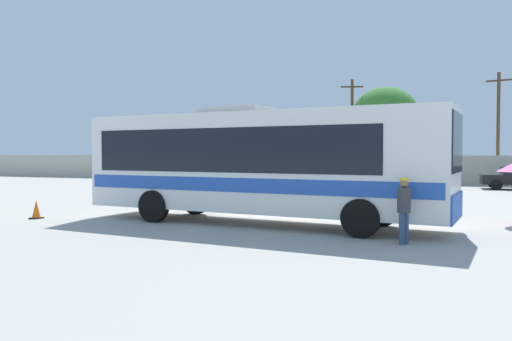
% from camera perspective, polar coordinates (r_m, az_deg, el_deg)
% --- Properties ---
extents(ground_plane, '(300.00, 300.00, 0.00)m').
position_cam_1_polar(ground_plane, '(26.43, 8.36, -2.96)').
color(ground_plane, '#A3A099').
extents(perimeter_wall, '(80.00, 0.30, 2.10)m').
position_cam_1_polar(perimeter_wall, '(39.40, 12.71, 0.13)').
color(perimeter_wall, '#B2AD9E').
rests_on(perimeter_wall, ground_plane).
extents(coach_bus_white_blue, '(11.95, 3.72, 3.73)m').
position_cam_1_polar(coach_bus_white_blue, '(16.24, -0.07, 1.05)').
color(coach_bus_white_blue, white).
rests_on(coach_bus_white_blue, ground_plane).
extents(attendant_by_bus_door, '(0.45, 0.45, 1.63)m').
position_cam_1_polar(attendant_by_bus_door, '(13.04, 16.15, -3.89)').
color(attendant_by_bus_door, '#33476B').
rests_on(attendant_by_bus_door, ground_plane).
extents(parked_car_leftmost_grey, '(4.16, 2.04, 1.46)m').
position_cam_1_polar(parked_car_leftmost_grey, '(37.58, -1.51, -0.33)').
color(parked_car_leftmost_grey, slate).
rests_on(parked_car_leftmost_grey, ground_plane).
extents(parked_car_second_red, '(4.57, 2.25, 1.40)m').
position_cam_1_polar(parked_car_second_red, '(36.52, 7.58, -0.44)').
color(parked_car_second_red, red).
rests_on(parked_car_second_red, ground_plane).
extents(parked_car_third_black, '(4.42, 2.06, 1.41)m').
position_cam_1_polar(parked_car_third_black, '(35.06, 15.99, -0.59)').
color(parked_car_third_black, black).
rests_on(parked_car_third_black, ground_plane).
extents(utility_pole_near, '(1.77, 0.60, 8.30)m').
position_cam_1_polar(utility_pole_near, '(42.78, 10.63, 4.67)').
color(utility_pole_near, '#4C3823').
rests_on(utility_pole_near, ground_plane).
extents(utility_pole_far, '(1.77, 0.57, 8.21)m').
position_cam_1_polar(utility_pole_far, '(41.85, 25.36, 4.53)').
color(utility_pole_far, '#4C3823').
rests_on(utility_pole_far, ground_plane).
extents(roadside_tree_left, '(4.02, 4.02, 5.99)m').
position_cam_1_polar(roadside_tree_left, '(47.39, 2.91, 4.35)').
color(roadside_tree_left, brown).
rests_on(roadside_tree_left, ground_plane).
extents(roadside_tree_midleft, '(5.34, 5.34, 7.66)m').
position_cam_1_polar(roadside_tree_midleft, '(43.30, 14.19, 6.01)').
color(roadside_tree_midleft, brown).
rests_on(roadside_tree_midleft, ground_plane).
extents(traffic_cone_on_apron, '(0.36, 0.36, 0.64)m').
position_cam_1_polar(traffic_cone_on_apron, '(19.10, -23.27, -4.02)').
color(traffic_cone_on_apron, black).
rests_on(traffic_cone_on_apron, ground_plane).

